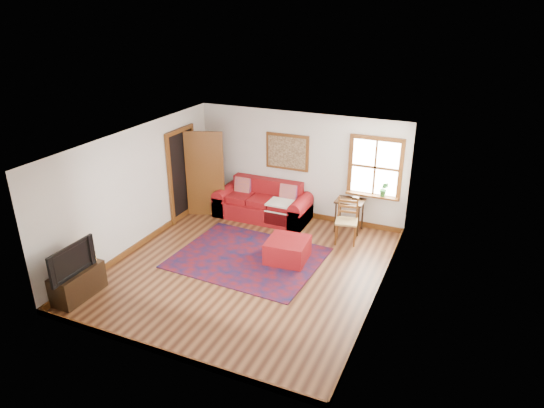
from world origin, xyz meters
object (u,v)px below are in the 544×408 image
at_px(red_leather_sofa, 263,206).
at_px(side_table, 350,205).
at_px(media_cabinet, 78,283).
at_px(ladder_back_chair, 347,219).
at_px(red_ottoman, 288,250).

bearing_deg(red_leather_sofa, side_table, 2.32).
relative_size(red_leather_sofa, media_cabinet, 2.36).
height_order(red_leather_sofa, ladder_back_chair, ladder_back_chair).
distance_m(red_leather_sofa, ladder_back_chair, 2.20).
bearing_deg(media_cabinet, ladder_back_chair, 46.80).
distance_m(red_leather_sofa, red_ottoman, 2.16).
height_order(red_leather_sofa, media_cabinet, red_leather_sofa).
height_order(side_table, media_cabinet, side_table).
relative_size(ladder_back_chair, media_cabinet, 1.02).
distance_m(side_table, media_cabinet, 5.73).
distance_m(side_table, ladder_back_chair, 0.53).
relative_size(red_ottoman, side_table, 1.06).
xyz_separation_m(red_ottoman, side_table, (0.75, 1.79, 0.39)).
relative_size(red_leather_sofa, red_ottoman, 2.86).
height_order(red_leather_sofa, red_ottoman, red_leather_sofa).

